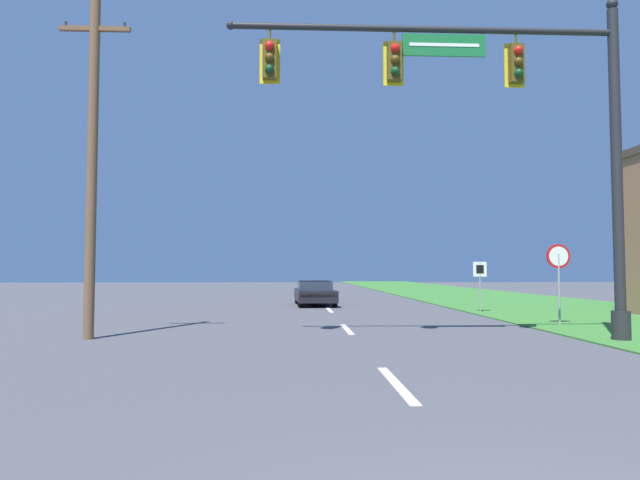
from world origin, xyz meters
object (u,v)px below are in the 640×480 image
(signal_mast, at_px, (513,122))
(utility_pole_near, at_px, (92,158))
(car_ahead, at_px, (315,293))
(route_sign_post, at_px, (480,275))
(stop_sign, at_px, (559,266))

(signal_mast, relative_size, utility_pole_near, 1.11)
(car_ahead, bearing_deg, utility_pole_near, -114.42)
(signal_mast, xyz_separation_m, route_sign_post, (2.18, 9.28, -3.82))
(stop_sign, relative_size, utility_pole_near, 0.28)
(signal_mast, distance_m, utility_pole_near, 10.60)
(signal_mast, height_order, car_ahead, signal_mast)
(signal_mast, distance_m, car_ahead, 16.01)
(route_sign_post, distance_m, utility_pole_near, 15.43)
(car_ahead, distance_m, stop_sign, 13.03)
(signal_mast, bearing_deg, stop_sign, 53.39)
(utility_pole_near, bearing_deg, route_sign_post, 32.91)
(utility_pole_near, bearing_deg, stop_sign, 11.98)
(stop_sign, height_order, route_sign_post, stop_sign)
(signal_mast, distance_m, stop_sign, 5.99)
(route_sign_post, height_order, utility_pole_near, utility_pole_near)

